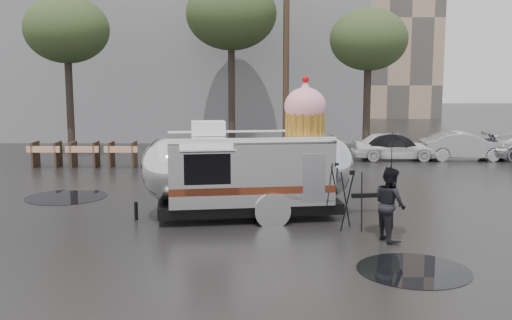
{
  "coord_description": "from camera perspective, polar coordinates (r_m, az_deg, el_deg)",
  "views": [
    {
      "loc": [
        1.3,
        -13.22,
        3.68
      ],
      "look_at": [
        1.21,
        1.87,
        1.47
      ],
      "focal_mm": 42.0,
      "sensor_mm": 36.0,
      "label": 1
    }
  ],
  "objects": [
    {
      "name": "barricade_row",
      "position": [
        24.38,
        -16.0,
        0.56
      ],
      "size": [
        4.3,
        0.8,
        1.0
      ],
      "color": "#473323",
      "rests_on": "ground"
    },
    {
      "name": "tripod",
      "position": [
        14.21,
        9.08,
        -3.33
      ],
      "size": [
        0.54,
        0.59,
        1.43
      ],
      "rotation": [
        0.0,
        0.0,
        -0.07
      ],
      "color": "black",
      "rests_on": "ground"
    },
    {
      "name": "grey_building",
      "position": [
        37.7,
        -7.96,
        12.53
      ],
      "size": [
        22.0,
        12.0,
        13.0
      ],
      "primitive_type": "cube",
      "color": "slate",
      "rests_on": "ground"
    },
    {
      "name": "ground",
      "position": [
        13.78,
        -5.14,
        -7.19
      ],
      "size": [
        120.0,
        120.0,
        0.0
      ],
      "primitive_type": "plane",
      "color": "black",
      "rests_on": "ground"
    },
    {
      "name": "utility_pole",
      "position": [
        27.26,
        2.88,
        10.29
      ],
      "size": [
        1.6,
        0.28,
        9.0
      ],
      "color": "#473323",
      "rests_on": "ground"
    },
    {
      "name": "tree_right",
      "position": [
        26.68,
        10.67,
        11.14
      ],
      "size": [
        3.36,
        3.36,
        6.42
      ],
      "color": "#382D26",
      "rests_on": "ground"
    },
    {
      "name": "tree_left",
      "position": [
        27.56,
        -17.59,
        11.7
      ],
      "size": [
        3.64,
        3.64,
        6.95
      ],
      "color": "#382D26",
      "rests_on": "ground"
    },
    {
      "name": "parked_cars",
      "position": [
        27.47,
        22.75,
        1.49
      ],
      "size": [
        13.2,
        1.9,
        1.5
      ],
      "color": "silver",
      "rests_on": "ground"
    },
    {
      "name": "airstream_trailer",
      "position": [
        15.29,
        -0.43,
        -0.67
      ],
      "size": [
        6.78,
        3.18,
        3.68
      ],
      "rotation": [
        0.0,
        0.0,
        0.14
      ],
      "color": "silver",
      "rests_on": "ground"
    },
    {
      "name": "person_right",
      "position": [
        13.49,
        12.64,
        -4.12
      ],
      "size": [
        0.65,
        0.88,
        1.63
      ],
      "primitive_type": "imported",
      "rotation": [
        0.0,
        0.0,
        1.87
      ],
      "color": "black",
      "rests_on": "ground"
    },
    {
      "name": "tree_mid",
      "position": [
        28.38,
        -2.38,
        13.69
      ],
      "size": [
        4.2,
        4.2,
        8.03
      ],
      "color": "#382D26",
      "rests_on": "ground"
    },
    {
      "name": "puddles",
      "position": [
        14.25,
        -12.64,
        -6.82
      ],
      "size": [
        11.82,
        9.65,
        0.01
      ],
      "color": "black",
      "rests_on": "ground"
    },
    {
      "name": "umbrella_black",
      "position": [
        13.29,
        12.8,
        0.77
      ],
      "size": [
        1.26,
        1.26,
        2.41
      ],
      "color": "black",
      "rests_on": "ground"
    }
  ]
}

